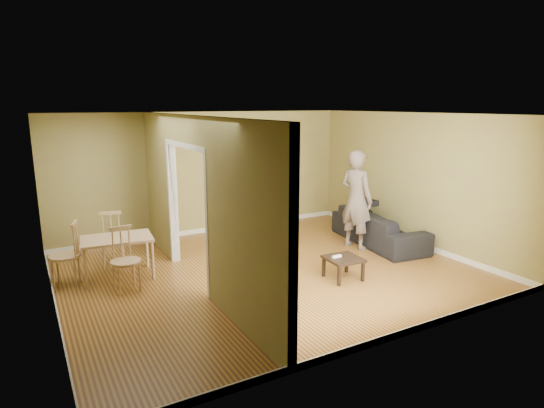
% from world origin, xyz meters
% --- Properties ---
extents(room_shell, '(6.50, 6.50, 6.50)m').
position_xyz_m(room_shell, '(0.00, 0.00, 1.30)').
color(room_shell, '#A9802A').
rests_on(room_shell, ground).
extents(partition, '(0.22, 5.50, 2.60)m').
position_xyz_m(partition, '(-1.20, 0.00, 1.30)').
color(partition, '#947E4F').
rests_on(partition, ground).
extents(wall_speaker, '(0.10, 0.10, 0.10)m').
position_xyz_m(wall_speaker, '(1.50, 2.69, 1.90)').
color(wall_speaker, black).
rests_on(wall_speaker, room_shell).
extents(sofa, '(2.38, 1.26, 0.87)m').
position_xyz_m(sofa, '(2.70, 0.28, 0.43)').
color(sofa, black).
rests_on(sofa, ground).
extents(person, '(0.94, 0.81, 2.26)m').
position_xyz_m(person, '(2.11, 0.30, 1.13)').
color(person, slate).
rests_on(person, ground).
extents(bookshelf, '(0.85, 0.37, 2.03)m').
position_xyz_m(bookshelf, '(1.06, 2.61, 1.01)').
color(bookshelf, white).
rests_on(bookshelf, ground).
extents(paper_box_teal, '(0.45, 0.29, 0.23)m').
position_xyz_m(paper_box_teal, '(1.02, 2.56, 0.94)').
color(paper_box_teal, '#145842').
rests_on(paper_box_teal, bookshelf).
extents(paper_box_navy_b, '(0.41, 0.27, 0.21)m').
position_xyz_m(paper_box_navy_b, '(1.06, 2.56, 1.33)').
color(paper_box_navy_b, '#102150').
rests_on(paper_box_navy_b, bookshelf).
extents(paper_box_navy_c, '(0.39, 0.25, 0.20)m').
position_xyz_m(paper_box_navy_c, '(1.10, 2.56, 1.52)').
color(paper_box_navy_c, navy).
rests_on(paper_box_navy_c, bookshelf).
extents(coffee_table, '(0.54, 0.54, 0.36)m').
position_xyz_m(coffee_table, '(0.90, -0.89, 0.31)').
color(coffee_table, black).
rests_on(coffee_table, ground).
extents(game_controller, '(0.16, 0.04, 0.03)m').
position_xyz_m(game_controller, '(0.81, -0.83, 0.37)').
color(game_controller, white).
rests_on(game_controller, coffee_table).
extents(dining_table, '(1.08, 0.72, 0.68)m').
position_xyz_m(dining_table, '(-2.24, 0.92, 0.60)').
color(dining_table, tan).
rests_on(dining_table, ground).
extents(chair_left, '(0.58, 0.58, 1.01)m').
position_xyz_m(chair_left, '(-3.01, 0.97, 0.51)').
color(chair_left, tan).
rests_on(chair_left, ground).
extents(chair_near, '(0.48, 0.48, 0.97)m').
position_xyz_m(chair_near, '(-2.24, 0.32, 0.49)').
color(chair_near, '#D6B774').
rests_on(chair_near, ground).
extents(chair_far, '(0.55, 0.55, 1.01)m').
position_xyz_m(chair_far, '(-2.20, 1.57, 0.50)').
color(chair_far, tan).
rests_on(chair_far, ground).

